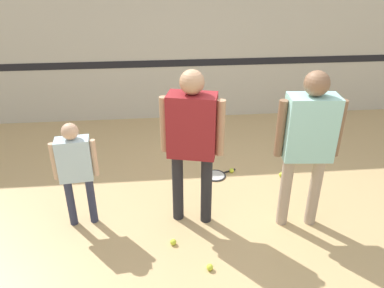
{
  "coord_description": "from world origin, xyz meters",
  "views": [
    {
      "loc": [
        -0.58,
        -3.35,
        2.75
      ],
      "look_at": [
        -0.25,
        0.11,
        0.97
      ],
      "focal_mm": 35.0,
      "sensor_mm": 36.0,
      "label": 1
    }
  ],
  "objects": [
    {
      "name": "wall_back",
      "position": [
        0.0,
        3.16,
        1.6
      ],
      "size": [
        16.0,
        0.07,
        3.2
      ],
      "color": "beige",
      "rests_on": "ground_plane"
    },
    {
      "name": "tennis_ball_near_instructor",
      "position": [
        -0.49,
        -0.31,
        0.03
      ],
      "size": [
        0.07,
        0.07,
        0.07
      ],
      "primitive_type": "sphere",
      "color": "#CCE038",
      "rests_on": "ground_plane"
    },
    {
      "name": "person_student_right",
      "position": [
        0.92,
        -0.07,
        1.1
      ],
      "size": [
        0.67,
        0.32,
        1.77
      ],
      "rotation": [
        0.0,
        0.0,
        3.05
      ],
      "color": "tan",
      "rests_on": "ground_plane"
    },
    {
      "name": "tennis_ball_stray_left",
      "position": [
        1.07,
        0.89,
        0.03
      ],
      "size": [
        0.07,
        0.07,
        0.07
      ],
      "primitive_type": "sphere",
      "color": "#CCE038",
      "rests_on": "ground_plane"
    },
    {
      "name": "ground_plane",
      "position": [
        0.0,
        0.0,
        0.0
      ],
      "size": [
        16.0,
        16.0,
        0.0
      ],
      "primitive_type": "plane",
      "color": "tan"
    },
    {
      "name": "racket_spare_on_floor",
      "position": [
        0.18,
        1.0,
        0.01
      ],
      "size": [
        0.51,
        0.39,
        0.03
      ],
      "rotation": [
        0.0,
        0.0,
        0.41
      ],
      "color": "#28282D",
      "rests_on": "ground_plane"
    },
    {
      "name": "tennis_ball_stray_right",
      "position": [
        -0.15,
        -0.7,
        0.03
      ],
      "size": [
        0.07,
        0.07,
        0.07
      ],
      "primitive_type": "sphere",
      "color": "#CCE038",
      "rests_on": "ground_plane"
    },
    {
      "name": "person_student_left",
      "position": [
        -1.48,
        0.16,
        0.76
      ],
      "size": [
        0.47,
        0.22,
        1.23
      ],
      "rotation": [
        0.0,
        0.0,
        0.1
      ],
      "color": "#2D334C",
      "rests_on": "ground_plane"
    },
    {
      "name": "tennis_ball_by_spare_racket",
      "position": [
        0.41,
        1.06,
        0.03
      ],
      "size": [
        0.07,
        0.07,
        0.07
      ],
      "primitive_type": "sphere",
      "color": "#CCE038",
      "rests_on": "ground_plane"
    },
    {
      "name": "person_instructor",
      "position": [
        -0.25,
        0.11,
        1.09
      ],
      "size": [
        0.65,
        0.39,
        1.76
      ],
      "rotation": [
        0.0,
        0.0,
        -0.25
      ],
      "color": "#232328",
      "rests_on": "ground_plane"
    }
  ]
}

